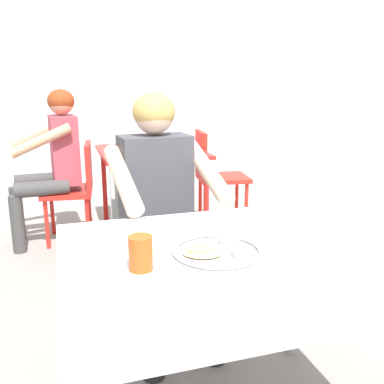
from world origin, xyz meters
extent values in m
cube|color=silver|center=(0.00, 3.65, 1.70)|extent=(12.00, 0.12, 3.40)
cube|color=silver|center=(-0.09, -0.03, 0.73)|extent=(1.10, 0.95, 0.03)
cylinder|color=#B2B2B7|center=(-0.58, 0.38, 0.36)|extent=(0.04, 0.04, 0.71)
cylinder|color=#B2B2B7|center=(0.40, 0.38, 0.36)|extent=(0.04, 0.04, 0.71)
cylinder|color=#B7BABF|center=(-0.15, -0.02, 0.74)|extent=(0.29, 0.29, 0.01)
torus|color=#B7BABF|center=(-0.15, -0.02, 0.76)|extent=(0.29, 0.29, 0.01)
cylinder|color=#B2B5BA|center=(-0.08, -0.08, 0.76)|extent=(0.07, 0.07, 0.02)
cylinder|color=#9E4714|center=(-0.08, -0.08, 0.76)|extent=(0.06, 0.06, 0.01)
cylinder|color=#B2B5BA|center=(-0.08, 0.04, 0.76)|extent=(0.07, 0.07, 0.02)
cylinder|color=maroon|center=(-0.08, 0.04, 0.76)|extent=(0.06, 0.06, 0.01)
ellipsoid|color=tan|center=(-0.20, -0.02, 0.75)|extent=(0.15, 0.14, 0.01)
ellipsoid|color=tan|center=(-0.20, 0.00, 0.76)|extent=(0.10, 0.08, 0.01)
cylinder|color=#D84C19|center=(-0.40, -0.06, 0.79)|extent=(0.07, 0.07, 0.11)
cylinder|color=#593319|center=(-0.40, -0.06, 0.83)|extent=(0.06, 0.06, 0.02)
cube|color=silver|center=(-0.16, 0.86, 0.44)|extent=(0.42, 0.43, 0.04)
cube|color=silver|center=(-0.18, 1.05, 0.66)|extent=(0.37, 0.07, 0.40)
cylinder|color=silver|center=(0.00, 0.72, 0.21)|extent=(0.03, 0.03, 0.42)
cylinder|color=silver|center=(-0.31, 0.69, 0.21)|extent=(0.03, 0.03, 0.42)
cylinder|color=silver|center=(-0.02, 1.04, 0.21)|extent=(0.03, 0.03, 0.42)
cylinder|color=silver|center=(-0.33, 1.01, 0.21)|extent=(0.03, 0.03, 0.42)
cylinder|color=#292929|center=(0.02, 0.43, 0.23)|extent=(0.10, 0.10, 0.46)
cylinder|color=#292929|center=(0.00, 0.63, 0.50)|extent=(0.15, 0.41, 0.12)
cylinder|color=#292929|center=(-0.28, 0.40, 0.23)|extent=(0.10, 0.10, 0.46)
cylinder|color=#292929|center=(-0.30, 0.60, 0.50)|extent=(0.15, 0.41, 0.12)
cube|color=#3F3F47|center=(-0.16, 0.81, 0.76)|extent=(0.36, 0.23, 0.53)
cylinder|color=beige|center=(0.06, 0.65, 0.87)|extent=(0.11, 0.46, 0.25)
cylinder|color=beige|center=(-0.35, 0.62, 0.87)|extent=(0.11, 0.46, 0.25)
sphere|color=beige|center=(-0.16, 0.81, 1.13)|extent=(0.19, 0.19, 0.19)
ellipsoid|color=tan|center=(-0.16, 0.81, 1.14)|extent=(0.21, 0.20, 0.18)
cube|color=red|center=(0.13, 2.32, 0.71)|extent=(0.85, 0.92, 0.03)
cylinder|color=#AD1E18|center=(-0.24, 1.92, 0.35)|extent=(0.04, 0.04, 0.69)
cylinder|color=#AD1E18|center=(0.49, 1.92, 0.35)|extent=(0.04, 0.04, 0.69)
cylinder|color=#AD1E18|center=(-0.24, 2.72, 0.35)|extent=(0.04, 0.04, 0.69)
cylinder|color=#AD1E18|center=(0.49, 2.72, 0.35)|extent=(0.04, 0.04, 0.69)
cube|color=red|center=(-0.57, 2.31, 0.41)|extent=(0.44, 0.47, 0.04)
cube|color=red|center=(-0.39, 2.29, 0.62)|extent=(0.08, 0.41, 0.37)
cylinder|color=red|center=(-0.75, 2.15, 0.20)|extent=(0.03, 0.03, 0.40)
cylinder|color=red|center=(-0.71, 2.50, 0.20)|extent=(0.03, 0.03, 0.40)
cylinder|color=red|center=(-0.44, 2.12, 0.20)|extent=(0.03, 0.03, 0.40)
cylinder|color=red|center=(-0.40, 2.47, 0.20)|extent=(0.03, 0.03, 0.40)
cube|color=red|center=(0.77, 2.28, 0.44)|extent=(0.48, 0.44, 0.04)
cube|color=red|center=(0.57, 2.30, 0.66)|extent=(0.08, 0.37, 0.40)
cylinder|color=red|center=(0.97, 2.41, 0.21)|extent=(0.03, 0.03, 0.43)
cylinder|color=red|center=(0.93, 2.10, 0.21)|extent=(0.03, 0.03, 0.43)
cylinder|color=red|center=(0.62, 2.45, 0.21)|extent=(0.03, 0.03, 0.43)
cylinder|color=red|center=(0.58, 2.14, 0.21)|extent=(0.03, 0.03, 0.43)
cylinder|color=#3E3E3E|center=(-0.96, 2.14, 0.23)|extent=(0.10, 0.10, 0.45)
cylinder|color=#3E3E3E|center=(-0.76, 2.15, 0.49)|extent=(0.41, 0.15, 0.12)
cylinder|color=#3E3E3E|center=(-0.98, 2.44, 0.23)|extent=(0.10, 0.10, 0.45)
cylinder|color=#3E3E3E|center=(-0.78, 2.45, 0.49)|extent=(0.41, 0.15, 0.12)
cube|color=#B23F4C|center=(-0.57, 2.32, 0.76)|extent=(0.23, 0.35, 0.53)
cylinder|color=tan|center=(-0.74, 2.10, 0.86)|extent=(0.46, 0.11, 0.25)
cylinder|color=tan|center=(-0.77, 2.51, 0.86)|extent=(0.46, 0.11, 0.25)
sphere|color=tan|center=(-0.57, 2.32, 1.12)|extent=(0.19, 0.19, 0.19)
ellipsoid|color=maroon|center=(-0.57, 2.32, 1.14)|extent=(0.21, 0.20, 0.18)
camera|label=1|loc=(-0.61, -1.22, 1.28)|focal=40.03mm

